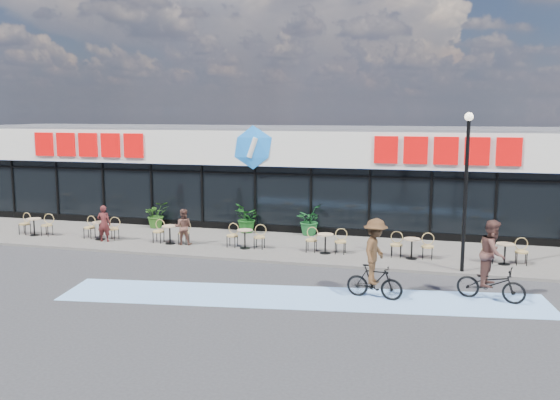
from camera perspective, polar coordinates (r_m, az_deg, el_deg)
name	(u,v)px	position (r m, az deg, el deg)	size (l,w,h in m)	color
ground	(193,274)	(19.96, -8.34, -7.09)	(120.00, 120.00, 0.00)	#28282B
sidewalk	(237,244)	(24.02, -4.13, -4.21)	(44.00, 5.00, 0.10)	#5A564F
bike_lane	(301,297)	(17.39, 2.05, -9.34)	(14.00, 2.20, 0.01)	#73A2D9
building	(273,174)	(28.77, -0.68, 2.55)	(30.60, 6.57, 4.75)	black
lamp_post	(466,178)	(20.09, 17.48, 2.00)	(0.28, 0.28, 5.21)	black
bistro_set_1	(35,225)	(27.35, -22.48, -2.20)	(1.54, 0.62, 0.90)	tan
bistro_set_2	(101,228)	(25.59, -16.85, -2.61)	(1.54, 0.62, 0.90)	tan
bistro_set_3	(171,232)	(24.10, -10.46, -3.06)	(1.54, 0.62, 0.90)	tan
bistro_set_4	(246,236)	(22.96, -3.33, -3.51)	(1.54, 0.62, 0.90)	tan
bistro_set_5	(326,241)	(22.20, 4.43, -3.94)	(1.54, 0.62, 0.90)	tan
bistro_set_6	(412,246)	(21.87, 12.57, -4.31)	(1.54, 0.62, 0.90)	tan
bistro_set_7	(505,251)	(22.00, 20.81, -4.60)	(1.54, 0.62, 0.90)	tan
potted_plant_left	(156,215)	(27.45, -11.81, -1.38)	(1.08, 0.94, 1.20)	#275317
potted_plant_mid	(247,218)	(25.78, -3.17, -1.74)	(1.16, 1.01, 1.29)	#154A15
potted_plant_right	(309,220)	(25.34, 2.76, -1.92)	(1.16, 1.01, 1.29)	#185423
patron_left	(104,223)	(25.01, -16.59, -2.18)	(0.54, 0.36, 1.49)	#451818
patron_right	(183,227)	(23.74, -9.31, -2.56)	(0.70, 0.54, 1.44)	brown
cyclist_a	(375,261)	(17.22, 9.12, -5.82)	(1.70, 1.32, 2.34)	black
cyclist_b	(492,268)	(17.89, 19.70, -6.22)	(2.00, 1.11, 2.34)	black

